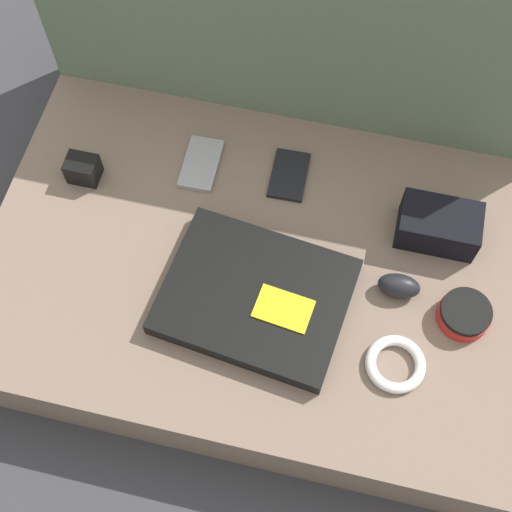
% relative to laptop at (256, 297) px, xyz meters
% --- Properties ---
extents(ground_plane, '(8.00, 8.00, 0.00)m').
position_rel_laptop_xyz_m(ground_plane, '(-0.02, 0.07, -0.15)').
color(ground_plane, '#38383D').
extents(couch_seat, '(0.93, 0.62, 0.14)m').
position_rel_laptop_xyz_m(couch_seat, '(-0.02, 0.07, -0.09)').
color(couch_seat, '#7A6656').
rests_on(couch_seat, ground_plane).
extents(couch_backrest, '(0.93, 0.20, 0.52)m').
position_rel_laptop_xyz_m(couch_backrest, '(-0.02, 0.48, 0.11)').
color(couch_backrest, '#60755B').
rests_on(couch_backrest, ground_plane).
extents(laptop, '(0.32, 0.27, 0.03)m').
position_rel_laptop_xyz_m(laptop, '(0.00, 0.00, 0.00)').
color(laptop, black).
rests_on(laptop, couch_seat).
extents(computer_mouse, '(0.07, 0.04, 0.04)m').
position_rel_laptop_xyz_m(computer_mouse, '(0.22, 0.07, 0.00)').
color(computer_mouse, black).
rests_on(computer_mouse, couch_seat).
extents(speaker_puck, '(0.09, 0.09, 0.03)m').
position_rel_laptop_xyz_m(speaker_puck, '(0.34, 0.05, 0.00)').
color(speaker_puck, red).
rests_on(speaker_puck, couch_seat).
extents(phone_silver, '(0.06, 0.11, 0.01)m').
position_rel_laptop_xyz_m(phone_silver, '(-0.16, 0.24, -0.01)').
color(phone_silver, '#99999E').
rests_on(phone_silver, couch_seat).
extents(phone_black, '(0.07, 0.10, 0.01)m').
position_rel_laptop_xyz_m(phone_black, '(0.00, 0.25, -0.01)').
color(phone_black, black).
rests_on(phone_black, couch_seat).
extents(camera_pouch, '(0.13, 0.08, 0.07)m').
position_rel_laptop_xyz_m(camera_pouch, '(0.27, 0.19, 0.02)').
color(camera_pouch, black).
rests_on(camera_pouch, couch_seat).
extents(charger_brick, '(0.06, 0.04, 0.05)m').
position_rel_laptop_xyz_m(charger_brick, '(-0.35, 0.17, 0.01)').
color(charger_brick, black).
rests_on(charger_brick, couch_seat).
extents(cable_coil, '(0.10, 0.10, 0.02)m').
position_rel_laptop_xyz_m(cable_coil, '(0.24, -0.06, -0.01)').
color(cable_coil, white).
rests_on(cable_coil, couch_seat).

